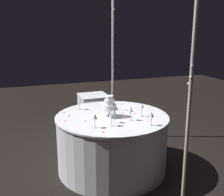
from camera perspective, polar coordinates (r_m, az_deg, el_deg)
The scene contains 27 objects.
ground_plane at distance 3.86m, azimuth 0.00°, elevation -14.28°, with size 12.00×12.00×0.00m, color black.
decorative_arch at distance 3.55m, azimuth 6.15°, elevation 10.40°, with size 2.19×0.06×2.49m.
main_table at distance 3.69m, azimuth 0.00°, elevation -9.19°, with size 1.47×1.47×0.75m.
side_table at distance 4.90m, azimuth -3.84°, elevation -3.39°, with size 0.48×0.48×0.71m.
tiered_cake at distance 3.48m, azimuth -0.54°, elevation -1.41°, with size 0.22×0.22×0.28m.
wine_glass_0 at distance 3.10m, azimuth -3.63°, elevation -3.96°, with size 0.06×0.06×0.17m.
wine_glass_1 at distance 3.15m, azimuth -0.09°, elevation -3.66°, with size 0.06×0.06×0.17m.
wine_glass_2 at distance 3.26m, azimuth 0.36°, elevation -3.02°, with size 0.06×0.06×0.17m.
wine_glass_3 at distance 3.36m, azimuth 3.88°, elevation -2.42°, with size 0.06×0.06×0.18m.
wine_glass_4 at distance 3.82m, azimuth -6.78°, elevation -0.57°, with size 0.06×0.06×0.17m.
wine_glass_5 at distance 3.52m, azimuth 6.19°, elevation -1.79°, with size 0.06×0.06×0.17m.
wine_glass_6 at distance 3.21m, azimuth 8.18°, elevation -3.53°, with size 0.06×0.06×0.17m.
cake_knife at distance 3.80m, azimuth 1.35°, elevation -2.48°, with size 0.12×0.28×0.01m.
rose_petal_0 at distance 3.96m, azimuth -7.84°, elevation -1.93°, with size 0.03×0.02×0.00m, color #E02D47.
rose_petal_1 at distance 3.01m, azimuth -1.86°, elevation -7.11°, with size 0.04×0.03×0.00m, color #E02D47.
rose_petal_2 at distance 3.60m, azimuth -8.89°, elevation -3.62°, with size 0.04×0.02×0.00m, color #E02D47.
rose_petal_3 at distance 3.73m, azimuth -9.90°, elevation -3.01°, with size 0.03×0.02×0.00m, color #E02D47.
rose_petal_4 at distance 3.41m, azimuth -9.71°, elevation -4.71°, with size 0.04×0.03×0.00m, color #E02D47.
rose_petal_5 at distance 3.37m, azimuth -5.51°, elevation -4.77°, with size 0.04×0.03×0.00m, color #E02D47.
rose_petal_6 at distance 3.37m, azimuth 7.40°, elevation -4.81°, with size 0.03×0.02×0.00m, color #E02D47.
rose_petal_7 at distance 3.52m, azimuth 1.82°, elevation -3.90°, with size 0.03×0.02×0.00m, color #E02D47.
rose_petal_8 at distance 3.68m, azimuth 2.15°, elevation -3.08°, with size 0.04×0.02×0.00m, color #E02D47.
rose_petal_9 at distance 4.05m, azimuth 2.05°, elevation -1.42°, with size 0.03×0.02×0.00m, color #E02D47.
rose_petal_10 at distance 3.66m, azimuth 4.72°, elevation -3.21°, with size 0.04×0.03×0.00m, color #E02D47.
rose_petal_11 at distance 3.46m, azimuth 7.31°, elevation -4.30°, with size 0.03×0.02×0.00m, color #E02D47.
rose_petal_12 at distance 3.54m, azimuth 3.53°, elevation -3.82°, with size 0.03×0.02×0.00m, color #E02D47.
rose_petal_13 at distance 3.55m, azimuth -8.81°, elevation -3.89°, with size 0.02×0.02×0.00m, color #E02D47.
Camera 1 is at (3.19, -1.14, 1.85)m, focal length 44.03 mm.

